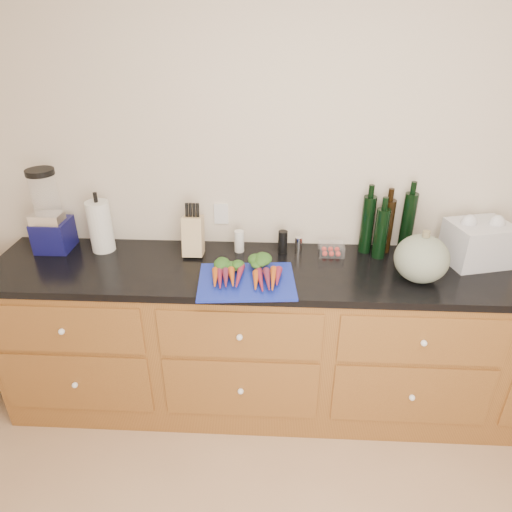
# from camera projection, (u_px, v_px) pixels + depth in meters

# --- Properties ---
(wall_back) EXTENTS (4.10, 0.05, 2.60)m
(wall_back) POSITION_uv_depth(u_px,v_px,m) (328.00, 184.00, 2.53)
(wall_back) COLOR beige
(wall_back) RESTS_ON ground
(cabinets) EXTENTS (3.60, 0.64, 0.90)m
(cabinets) POSITION_uv_depth(u_px,v_px,m) (322.00, 343.00, 2.64)
(cabinets) COLOR brown
(cabinets) RESTS_ON ground
(countertop) EXTENTS (3.64, 0.62, 0.04)m
(countertop) POSITION_uv_depth(u_px,v_px,m) (328.00, 272.00, 2.42)
(countertop) COLOR black
(countertop) RESTS_ON cabinets
(cutting_board) EXTENTS (0.51, 0.40, 0.01)m
(cutting_board) POSITION_uv_depth(u_px,v_px,m) (247.00, 281.00, 2.29)
(cutting_board) COLOR #1324A3
(cutting_board) RESTS_ON countertop
(carrots) EXTENTS (0.38, 0.28, 0.05)m
(carrots) POSITION_uv_depth(u_px,v_px,m) (247.00, 272.00, 2.31)
(carrots) COLOR #C35317
(carrots) RESTS_ON cutting_board
(squash) EXTENTS (0.27, 0.27, 0.24)m
(squash) POSITION_uv_depth(u_px,v_px,m) (422.00, 259.00, 2.26)
(squash) COLOR slate
(squash) RESTS_ON countertop
(blender_appliance) EXTENTS (0.19, 0.19, 0.47)m
(blender_appliance) POSITION_uv_depth(u_px,v_px,m) (49.00, 216.00, 2.53)
(blender_appliance) COLOR #11104E
(blender_appliance) RESTS_ON countertop
(paper_towel) EXTENTS (0.13, 0.13, 0.29)m
(paper_towel) POSITION_uv_depth(u_px,v_px,m) (100.00, 226.00, 2.54)
(paper_towel) COLOR silver
(paper_towel) RESTS_ON countertop
(knife_block) EXTENTS (0.11, 0.11, 0.22)m
(knife_block) POSITION_uv_depth(u_px,v_px,m) (193.00, 236.00, 2.52)
(knife_block) COLOR tan
(knife_block) RESTS_ON countertop
(grinder_salt) EXTENTS (0.05, 0.05, 0.12)m
(grinder_salt) POSITION_uv_depth(u_px,v_px,m) (239.00, 241.00, 2.57)
(grinder_salt) COLOR silver
(grinder_salt) RESTS_ON countertop
(grinder_pepper) EXTENTS (0.05, 0.05, 0.13)m
(grinder_pepper) POSITION_uv_depth(u_px,v_px,m) (283.00, 242.00, 2.55)
(grinder_pepper) COLOR black
(grinder_pepper) RESTS_ON countertop
(canister_chrome) EXTENTS (0.04, 0.04, 0.10)m
(canister_chrome) POSITION_uv_depth(u_px,v_px,m) (298.00, 245.00, 2.56)
(canister_chrome) COLOR silver
(canister_chrome) RESTS_ON countertop
(tomato_box) EXTENTS (0.14, 0.11, 0.06)m
(tomato_box) POSITION_uv_depth(u_px,v_px,m) (331.00, 249.00, 2.55)
(tomato_box) COLOR white
(tomato_box) RESTS_ON countertop
(bottles) EXTENTS (0.29, 0.15, 0.35)m
(bottles) POSITION_uv_depth(u_px,v_px,m) (386.00, 227.00, 2.51)
(bottles) COLOR black
(bottles) RESTS_ON countertop
(grocery_bag) EXTENTS (0.36, 0.31, 0.22)m
(grocery_bag) POSITION_uv_depth(u_px,v_px,m) (478.00, 243.00, 2.43)
(grocery_bag) COLOR white
(grocery_bag) RESTS_ON countertop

